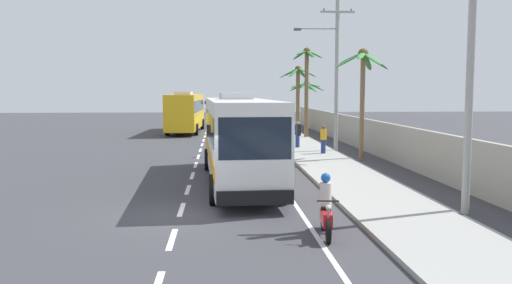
{
  "coord_description": "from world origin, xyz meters",
  "views": [
    {
      "loc": [
        1.25,
        -16.17,
        3.82
      ],
      "look_at": [
        2.76,
        5.8,
        1.7
      ],
      "focal_mm": 37.18,
      "sensor_mm": 36.0,
      "label": 1
    }
  ],
  "objects": [
    {
      "name": "ground_plane",
      "position": [
        0.0,
        0.0,
        0.0
      ],
      "size": [
        160.0,
        160.0,
        0.0
      ],
      "primitive_type": "plane",
      "color": "#3A3A3F"
    },
    {
      "name": "sidewalk_kerb",
      "position": [
        6.8,
        10.0,
        0.07
      ],
      "size": [
        3.2,
        90.0,
        0.14
      ],
      "primitive_type": "cube",
      "color": "#999993",
      "rests_on": "ground"
    },
    {
      "name": "lane_markings",
      "position": [
        2.25,
        14.87,
        0.0
      ],
      "size": [
        3.94,
        71.35,
        0.01
      ],
      "color": "white",
      "rests_on": "ground"
    },
    {
      "name": "boundary_wall",
      "position": [
        10.6,
        14.0,
        1.03
      ],
      "size": [
        0.24,
        60.0,
        2.06
      ],
      "primitive_type": "cube",
      "color": "#9E998E",
      "rests_on": "ground"
    },
    {
      "name": "coach_bus_foreground",
      "position": [
        2.03,
        5.83,
        1.95
      ],
      "size": [
        3.26,
        12.45,
        3.75
      ],
      "color": "white",
      "rests_on": "ground"
    },
    {
      "name": "coach_bus_far_lane",
      "position": [
        -1.88,
        33.25,
        1.97
      ],
      "size": [
        3.3,
        11.72,
        3.78
      ],
      "color": "gold",
      "rests_on": "ground"
    },
    {
      "name": "motorcycle_beside_bus",
      "position": [
        4.3,
        15.5,
        0.66
      ],
      "size": [
        0.56,
        1.96,
        1.62
      ],
      "color": "black",
      "rests_on": "ground"
    },
    {
      "name": "motorcycle_trailing",
      "position": [
        4.04,
        -2.57,
        0.67
      ],
      "size": [
        0.56,
        1.96,
        1.66
      ],
      "color": "black",
      "rests_on": "ground"
    },
    {
      "name": "pedestrian_near_kerb",
      "position": [
        6.36,
        18.19,
        1.03
      ],
      "size": [
        0.36,
        0.36,
        1.7
      ],
      "rotation": [
        0.0,
        0.0,
        1.4
      ],
      "color": "navy",
      "rests_on": "sidewalk_kerb"
    },
    {
      "name": "pedestrian_midwalk",
      "position": [
        7.39,
        14.74,
        1.02
      ],
      "size": [
        0.36,
        0.36,
        1.68
      ],
      "rotation": [
        0.0,
        0.0,
        5.04
      ],
      "color": "navy",
      "rests_on": "sidewalk_kerb"
    },
    {
      "name": "utility_pole_nearest",
      "position": [
        8.89,
        -0.39,
        4.45
      ],
      "size": [
        2.45,
        0.24,
        8.47
      ],
      "color": "#9E9E99",
      "rests_on": "ground"
    },
    {
      "name": "utility_pole_mid",
      "position": [
        8.42,
        16.43,
        5.33
      ],
      "size": [
        3.75,
        0.24,
        10.0
      ],
      "color": "#9E9E99",
      "rests_on": "ground"
    },
    {
      "name": "palm_nearest",
      "position": [
        8.25,
        26.15,
        4.79
      ],
      "size": [
        2.42,
        2.55,
        7.29
      ],
      "color": "brown",
      "rests_on": "ground"
    },
    {
      "name": "palm_second",
      "position": [
        8.34,
        31.57,
        4.18
      ],
      "size": [
        3.46,
        3.36,
        6.11
      ],
      "color": "brown",
      "rests_on": "ground"
    },
    {
      "name": "palm_third",
      "position": [
        10.37,
        39.31,
        3.46
      ],
      "size": [
        3.22,
        2.88,
        4.91
      ],
      "color": "brown",
      "rests_on": "ground"
    },
    {
      "name": "palm_fourth",
      "position": [
        9.75,
        35.41,
        3.59
      ],
      "size": [
        3.62,
        3.55,
        4.88
      ],
      "color": "brown",
      "rests_on": "ground"
    },
    {
      "name": "palm_farthest",
      "position": [
        9.08,
        12.53,
        4.58
      ],
      "size": [
        3.13,
        3.08,
        6.15
      ],
      "color": "brown",
      "rests_on": "ground"
    }
  ]
}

